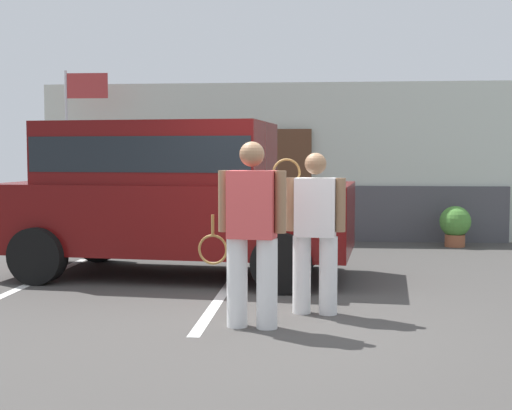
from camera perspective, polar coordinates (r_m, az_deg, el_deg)
name	(u,v)px	position (r m, az deg, el deg)	size (l,w,h in m)	color
ground_plane	(264,320)	(6.95, 0.69, -9.40)	(40.00, 40.00, 0.00)	#423F3D
parking_stripe_0	(24,286)	(9.14, -18.40, -6.30)	(0.12, 4.40, 0.01)	silver
parking_stripe_1	(226,290)	(8.47, -2.49, -6.91)	(0.12, 4.40, 0.01)	silver
house_frontage	(291,167)	(13.32, 2.88, 3.16)	(9.55, 0.40, 2.97)	silver
parked_suv	(171,190)	(9.42, -6.99, 1.19)	(4.77, 2.53, 2.05)	#590C0C
tennis_player_man	(251,232)	(6.53, -0.38, -2.23)	(0.89, 0.33, 1.75)	white
tennis_player_woman	(315,230)	(7.12, 4.82, -2.04)	(0.75, 0.29, 1.65)	white
potted_plant_by_porch	(455,224)	(12.79, 15.95, -1.51)	(0.55, 0.55, 0.72)	#9E5638
flag_pole	(77,124)	(13.15, -14.45, 6.39)	(0.80, 0.05, 3.14)	silver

